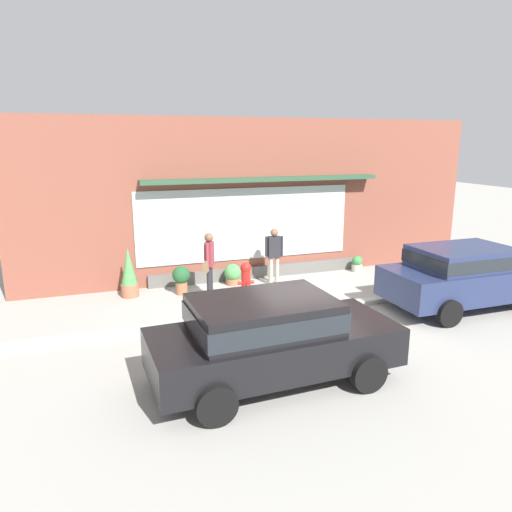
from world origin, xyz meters
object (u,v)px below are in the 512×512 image
Objects in this scene: potted_plant_corner_tall at (181,278)px; pedestrian_with_handbag at (209,261)px; fire_hydrant at (246,280)px; pedestrian_passerby at (274,252)px; parked_car_black at (270,335)px; potted_plant_near_hydrant at (233,274)px; potted_plant_by_entrance at (357,264)px; potted_plant_window_left at (129,273)px; parked_car_navy at (466,273)px.

pedestrian_with_handbag is at bearing -40.73° from potted_plant_corner_tall.
fire_hydrant is 0.61× the size of pedestrian_passerby.
parked_car_black is (-0.98, -4.29, 0.35)m from fire_hydrant.
potted_plant_near_hydrant is at bearing -10.09° from pedestrian_passerby.
potted_plant_by_entrance is at bearing 129.50° from pedestrian_with_handbag.
potted_plant_window_left is at bearing 169.80° from potted_plant_corner_tall.
pedestrian_passerby is at bearing 0.01° from potted_plant_corner_tall.
potted_plant_near_hydrant is at bearing 77.47° from parked_car_black.
parked_car_black is (-0.13, -4.72, -0.14)m from pedestrian_with_handbag.
potted_plant_window_left is at bearing -178.63° from potted_plant_by_entrance.
parked_car_black is 1.02× the size of parked_car_navy.
parked_car_navy is at bearing -78.92° from potted_plant_by_entrance.
fire_hydrant is at bearing 49.14° from pedestrian_passerby.
potted_plant_near_hydrant is at bearing 87.99° from fire_hydrant.
potted_plant_corner_tall is at bearing 8.80° from pedestrian_passerby.
fire_hydrant is 0.75× the size of potted_plant_window_left.
parked_car_black is 5.52× the size of potted_plant_corner_tall.
parked_car_navy reaches higher than fire_hydrant.
pedestrian_passerby reaches higher than parked_car_black.
fire_hydrant is at bearing 153.95° from parked_car_navy.
parked_car_black is 7.68m from potted_plant_by_entrance.
pedestrian_with_handbag reaches higher than parked_car_black.
potted_plant_window_left reaches higher than potted_plant_by_entrance.
fire_hydrant is at bearing -33.40° from potted_plant_corner_tall.
parked_car_navy is 6.14m from potted_plant_near_hydrant.
potted_plant_by_entrance is at bearing 4.12° from potted_plant_corner_tall.
pedestrian_with_handbag is 2.10m from pedestrian_passerby.
pedestrian_with_handbag is at bearing 24.04° from pedestrian_passerby.
parked_car_navy is at bearing 15.89° from parked_car_black.
parked_car_navy is (5.74, -2.81, -0.13)m from pedestrian_with_handbag.
parked_car_navy is 8.33× the size of potted_plant_by_entrance.
pedestrian_with_handbag is 1.01m from potted_plant_corner_tall.
parked_car_navy is (4.88, -2.37, 0.37)m from fire_hydrant.
pedestrian_passerby is at bearing 65.65° from parked_car_black.
fire_hydrant is 1.28× the size of potted_plant_corner_tall.
potted_plant_window_left reaches higher than potted_plant_corner_tall.
parked_car_navy reaches higher than potted_plant_window_left.
parked_car_navy is (3.71, -3.36, -0.08)m from pedestrian_passerby.
fire_hydrant is 1.39m from potted_plant_near_hydrant.
pedestrian_passerby reaches higher than potted_plant_corner_tall.
fire_hydrant reaches higher than potted_plant_corner_tall.
potted_plant_by_entrance is at bearing 18.64° from fire_hydrant.
fire_hydrant is at bearing 74.88° from parked_car_black.
parked_car_navy is (5.86, 1.91, 0.02)m from parked_car_black.
potted_plant_window_left is at bearing 156.53° from fire_hydrant.
parked_car_black is at bearing -102.94° from fire_hydrant.
pedestrian_passerby is 2.72× the size of potted_plant_near_hydrant.
potted_plant_near_hydrant is (1.55, 0.38, -0.14)m from potted_plant_corner_tall.
parked_car_navy is at bearing 146.59° from pedestrian_passerby.
pedestrian_with_handbag reaches higher than parked_car_navy.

